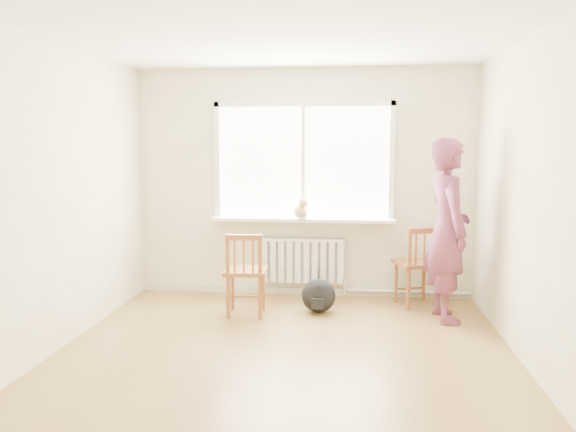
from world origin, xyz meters
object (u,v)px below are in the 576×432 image
(person, at_px, (447,230))
(backpack, at_px, (319,296))
(chair_left, at_px, (245,274))
(chair_right, at_px, (419,266))
(cat, at_px, (301,209))

(person, relative_size, backpack, 5.09)
(chair_left, relative_size, person, 0.48)
(chair_right, bearing_deg, backpack, -0.52)
(person, relative_size, cat, 4.58)
(chair_right, relative_size, backpack, 2.48)
(chair_left, distance_m, backpack, 0.84)
(chair_right, bearing_deg, cat, -26.09)
(person, height_order, cat, person)
(chair_left, relative_size, cat, 2.18)
(backpack, bearing_deg, chair_left, -165.11)
(cat, bearing_deg, chair_right, -23.96)
(chair_left, xyz_separation_m, cat, (0.53, 0.74, 0.61))
(chair_right, xyz_separation_m, backpack, (-1.10, -0.35, -0.28))
(chair_left, distance_m, chair_right, 1.94)
(cat, bearing_deg, chair_left, -141.72)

